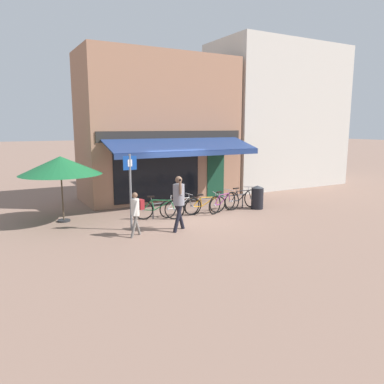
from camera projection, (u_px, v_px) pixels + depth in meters
The scene contains 14 objects.
ground_plane at pixel (192, 217), 13.74m from camera, with size 160.00×160.00×0.00m, color #846656.
shop_front at pixel (159, 128), 17.20m from camera, with size 7.10×4.71×6.45m.
neighbour_building at pixel (276, 117), 21.11m from camera, with size 7.41×4.00×7.66m.
bike_rack_rail at pixel (201, 201), 14.36m from camera, with size 4.09×0.04×0.57m.
bicycle_green at pixel (159, 209), 13.36m from camera, with size 1.65×0.90×0.86m.
bicycle_silver at pixel (180, 207), 13.81m from camera, with size 1.69×0.52×0.83m.
bicycle_orange at pixel (205, 205), 14.15m from camera, with size 1.71×0.53×0.84m.
bicycle_purple at pixel (222, 203), 14.49m from camera, with size 1.63×0.69×0.86m.
bicycle_black at pixel (242, 199), 15.15m from camera, with size 1.77×0.52×0.90m.
pedestrian_adult at pixel (179, 197), 11.82m from camera, with size 0.58×0.66×1.77m.
pedestrian_child at pixel (136, 209), 11.25m from camera, with size 0.50×0.47×1.37m.
litter_bin at pixel (257, 197), 15.10m from camera, with size 0.49×0.49×0.95m.
parking_sign at pixel (130, 184), 11.81m from camera, with size 0.44×0.07×2.45m.
cafe_parasol at pixel (61, 166), 12.80m from camera, with size 2.79×2.79×2.29m.
Camera 1 is at (-6.52, -11.67, 3.30)m, focal length 35.00 mm.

